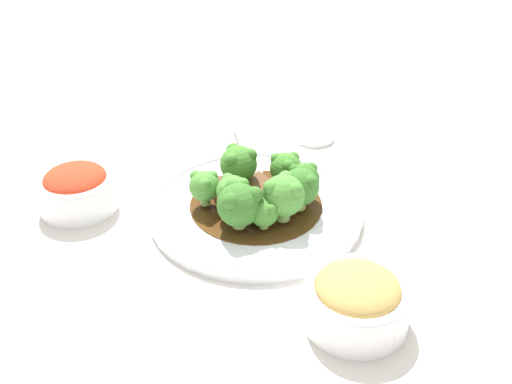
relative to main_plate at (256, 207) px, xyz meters
name	(u,v)px	position (x,y,z in m)	size (l,w,h in m)	color
ground_plane	(256,214)	(0.00, 0.00, -0.01)	(4.00, 4.00, 0.00)	silver
main_plate	(256,207)	(0.00, 0.00, 0.00)	(0.28, 0.28, 0.02)	white
beef_strip_0	(264,189)	(0.01, 0.02, 0.01)	(0.07, 0.08, 0.01)	brown
beef_strip_1	(254,211)	(0.00, -0.03, 0.01)	(0.05, 0.05, 0.01)	#56331E
beef_strip_2	(226,193)	(-0.04, 0.01, 0.02)	(0.04, 0.07, 0.02)	brown
broccoli_floret_0	(238,163)	(-0.02, 0.04, 0.04)	(0.05, 0.05, 0.06)	#7FA84C
broccoli_floret_1	(204,186)	(-0.06, -0.01, 0.04)	(0.04, 0.04, 0.05)	#7FA84C
broccoli_floret_2	(300,186)	(0.06, -0.01, 0.04)	(0.05, 0.05, 0.06)	#8EB756
broccoli_floret_3	(239,204)	(-0.02, -0.05, 0.04)	(0.05, 0.05, 0.06)	#8EB756
broccoli_floret_4	(286,168)	(0.04, 0.04, 0.04)	(0.04, 0.04, 0.05)	#8EB756
broccoli_floret_5	(264,212)	(0.01, -0.05, 0.03)	(0.04, 0.04, 0.04)	#8EB756
broccoli_floret_6	(233,191)	(-0.03, -0.03, 0.04)	(0.04, 0.04, 0.05)	#8EB756
broccoli_floret_7	(304,178)	(0.06, 0.01, 0.04)	(0.04, 0.04, 0.05)	#7FA84C
broccoli_floret_8	(284,195)	(0.03, -0.04, 0.04)	(0.05, 0.05, 0.06)	#7FA84C
serving_spoon	(247,163)	(-0.02, 0.09, 0.02)	(0.06, 0.21, 0.01)	silver
side_bowl_kimchi	(77,188)	(-0.23, 0.01, 0.02)	(0.10, 0.10, 0.06)	white
side_bowl_appetizer	(357,299)	(0.11, -0.19, 0.02)	(0.11, 0.11, 0.06)	white
sauce_dish	(315,135)	(0.09, 0.21, 0.00)	(0.06, 0.06, 0.01)	white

